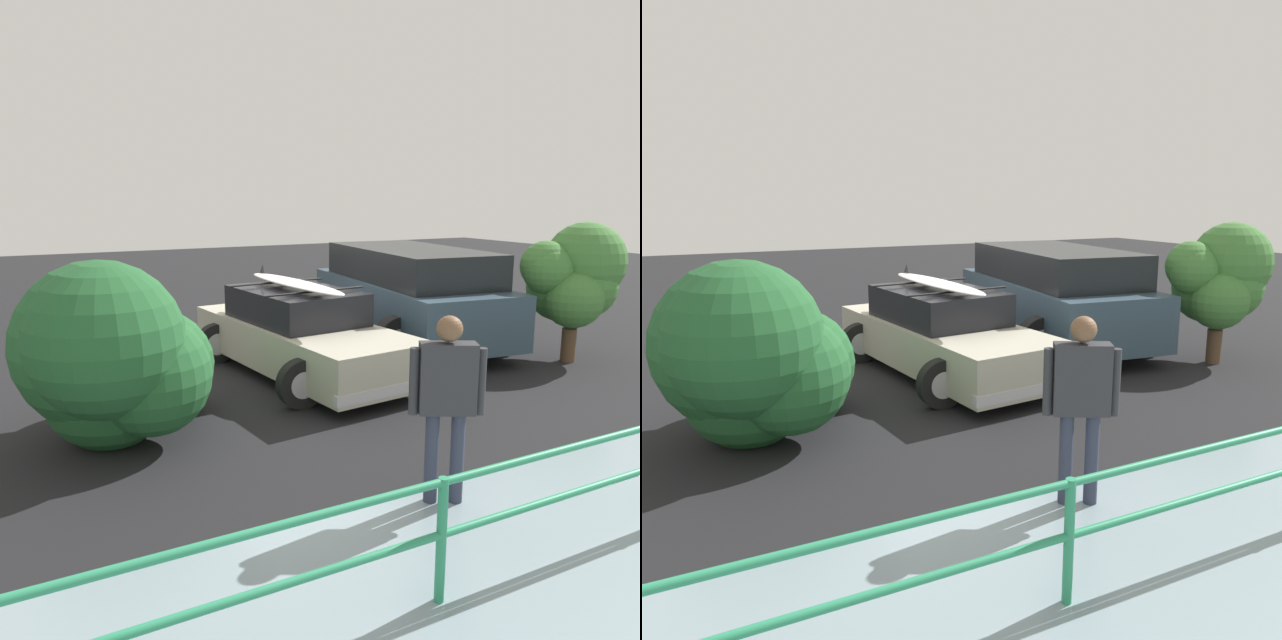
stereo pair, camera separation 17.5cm
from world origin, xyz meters
The scene contains 6 objects.
ground_plane centered at (0.00, 0.00, -0.01)m, with size 44.00×44.00×0.02m, color black.
sedan_car centered at (0.25, 0.41, 0.62)m, with size 2.55×4.40×1.57m.
suv_car centered at (-2.36, -0.44, 0.92)m, with size 3.08×4.83×1.76m.
person_bystander centered at (0.89, 4.68, 1.02)m, with size 0.60×0.40×1.70m.
bush_near_left centered at (3.17, 1.87, 0.95)m, with size 2.37×2.52×2.12m.
bush_near_right centered at (-4.10, 1.69, 1.36)m, with size 1.76×1.39×2.27m.
Camera 2 is at (4.10, 8.83, 2.72)m, focal length 35.00 mm.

